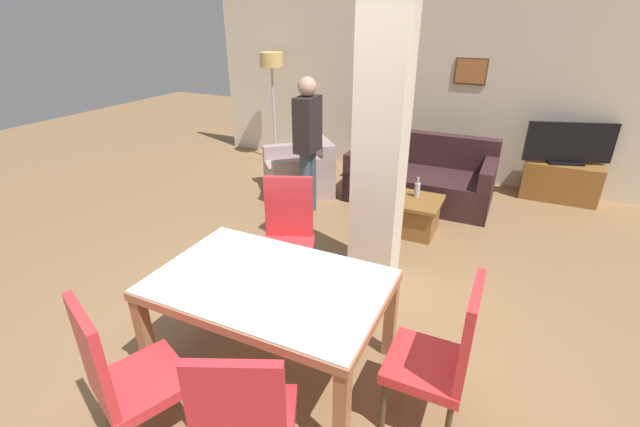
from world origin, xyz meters
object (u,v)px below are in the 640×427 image
at_px(dining_chair_near_left, 123,375).
at_px(coffee_table, 411,215).
at_px(armchair, 301,173).
at_px(floor_lamp, 272,70).
at_px(dining_chair_far_left, 288,232).
at_px(dining_table, 270,297).
at_px(dining_chair_head_right, 443,354).
at_px(sofa, 420,179).
at_px(tv_stand, 560,182).
at_px(tv_screen, 569,144).
at_px(bottle, 417,189).
at_px(dining_chair_near_right, 245,422).
at_px(standing_person, 308,138).

bearing_deg(dining_chair_near_left, coffee_table, 100.61).
bearing_deg(armchair, floor_lamp, 3.05).
relative_size(dining_chair_far_left, dining_chair_near_left, 1.00).
relative_size(dining_chair_far_left, coffee_table, 1.57).
bearing_deg(armchair, dining_chair_far_left, 163.77).
xyz_separation_m(dining_table, dining_chair_head_right, (1.17, 0.00, -0.03)).
height_order(dining_chair_head_right, armchair, dining_chair_head_right).
bearing_deg(sofa, dining_chair_head_right, 104.90).
relative_size(tv_stand, tv_screen, 0.89).
relative_size(dining_table, tv_stand, 1.64).
bearing_deg(bottle, dining_chair_far_left, -115.12).
distance_m(dining_chair_head_right, floor_lamp, 5.62).
relative_size(sofa, coffee_table, 2.81).
bearing_deg(dining_chair_near_right, bottle, 65.97).
bearing_deg(dining_chair_near_left, dining_chair_far_left, 112.99).
xyz_separation_m(dining_chair_far_left, coffee_table, (0.75, 1.57, -0.34)).
xyz_separation_m(dining_chair_head_right, tv_stand, (0.79, 4.31, -0.29)).
distance_m(tv_stand, floor_lamp, 4.60).
xyz_separation_m(dining_chair_far_left, dining_chair_near_left, (-0.00, -1.85, 0.00)).
bearing_deg(dining_table, floor_lamp, 120.44).
xyz_separation_m(tv_stand, floor_lamp, (-4.42, -0.13, 1.25)).
distance_m(bottle, floor_lamp, 3.41).
xyz_separation_m(dining_chair_far_left, tv_stand, (2.35, 3.37, -0.29)).
xyz_separation_m(dining_chair_near_right, tv_screen, (1.58, 5.19, 0.23)).
bearing_deg(floor_lamp, sofa, -14.19).
relative_size(dining_chair_near_left, armchair, 0.85).
distance_m(dining_table, tv_stand, 4.75).
relative_size(dining_table, floor_lamp, 0.88).
xyz_separation_m(dining_table, dining_chair_far_left, (-0.38, 0.94, -0.03)).
height_order(dining_chair_far_left, sofa, dining_chair_far_left).
relative_size(armchair, bottle, 5.17).
xyz_separation_m(bottle, standing_person, (-1.34, -0.13, 0.48)).
distance_m(dining_chair_near_left, coffee_table, 3.51).
distance_m(dining_table, bottle, 2.63).
relative_size(dining_chair_near_right, coffee_table, 1.57).
bearing_deg(dining_chair_near_right, dining_chair_near_left, 158.69).
relative_size(dining_chair_near_right, armchair, 0.85).
bearing_deg(dining_chair_head_right, tv_screen, -10.43).
distance_m(dining_table, tv_screen, 4.74).
bearing_deg(bottle, tv_stand, 47.48).
bearing_deg(dining_chair_near_right, coffee_table, 66.42).
bearing_deg(dining_chair_near_left, armchair, 127.07).
xyz_separation_m(dining_chair_far_left, bottle, (0.78, 1.66, -0.05)).
bearing_deg(tv_stand, coffee_table, -131.50).
xyz_separation_m(dining_chair_far_left, sofa, (0.62, 2.56, -0.26)).
xyz_separation_m(sofa, armchair, (-1.62, -0.42, -0.02)).
height_order(dining_chair_head_right, coffee_table, dining_chair_head_right).
relative_size(dining_table, dining_chair_head_right, 1.50).
bearing_deg(armchair, sofa, -116.75).
bearing_deg(sofa, coffee_table, 97.33).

